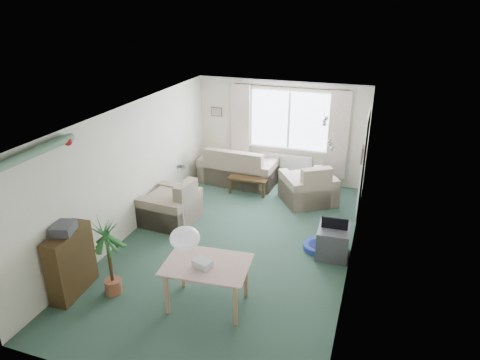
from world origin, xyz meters
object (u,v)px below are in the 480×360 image
(houseplant, at_px, (109,258))
(dining_table, at_px, (208,285))
(bookshelf, at_px, (71,263))
(armchair_left, at_px, (170,201))
(pet_bed, at_px, (318,247))
(armchair_corner, at_px, (308,182))
(tv_cube, at_px, (333,242))
(sofa, at_px, (239,164))
(coffee_table, at_px, (249,184))

(houseplant, distance_m, dining_table, 1.49)
(bookshelf, bearing_deg, houseplant, 11.84)
(armchair_left, distance_m, pet_bed, 2.97)
(houseplant, bearing_deg, armchair_corner, 61.96)
(armchair_corner, bearing_deg, tv_cube, 78.82)
(sofa, bearing_deg, tv_cube, 138.06)
(sofa, relative_size, coffee_table, 2.02)
(armchair_corner, bearing_deg, dining_table, 46.20)
(dining_table, bearing_deg, bookshelf, -169.55)
(armchair_left, bearing_deg, coffee_table, 153.90)
(pet_bed, bearing_deg, bookshelf, -144.27)
(sofa, xyz_separation_m, coffee_table, (0.42, -0.50, -0.25))
(bookshelf, xyz_separation_m, tv_cube, (3.54, 2.25, -0.25))
(armchair_left, xyz_separation_m, dining_table, (1.68, -2.09, -0.11))
(dining_table, bearing_deg, armchair_left, 128.76)
(armchair_left, distance_m, tv_cube, 3.21)
(pet_bed, bearing_deg, armchair_left, 178.03)
(bookshelf, bearing_deg, pet_bed, 31.83)
(armchair_left, xyz_separation_m, houseplant, (0.23, -2.30, 0.17))
(coffee_table, bearing_deg, pet_bed, -45.21)
(armchair_left, height_order, pet_bed, armchair_left)
(coffee_table, distance_m, pet_bed, 2.69)
(armchair_left, distance_m, coffee_table, 2.10)
(armchair_corner, distance_m, coffee_table, 1.37)
(tv_cube, bearing_deg, houseplant, -147.49)
(houseplant, bearing_deg, dining_table, 8.31)
(dining_table, height_order, pet_bed, dining_table)
(sofa, relative_size, dining_table, 1.64)
(coffee_table, height_order, pet_bed, coffee_table)
(houseplant, bearing_deg, tv_cube, 35.15)
(bookshelf, bearing_deg, sofa, 74.56)
(armchair_left, xyz_separation_m, pet_bed, (2.94, -0.10, -0.39))
(armchair_left, xyz_separation_m, coffee_table, (1.05, 1.80, -0.25))
(sofa, height_order, armchair_corner, armchair_corner)
(tv_cube, xyz_separation_m, pet_bed, (-0.26, 0.11, -0.21))
(coffee_table, bearing_deg, tv_cube, -43.15)
(armchair_corner, relative_size, bookshelf, 1.00)
(sofa, relative_size, armchair_left, 1.79)
(armchair_corner, height_order, armchair_left, armchair_corner)
(coffee_table, xyz_separation_m, bookshelf, (-1.39, -4.27, 0.31))
(tv_cube, bearing_deg, dining_table, -131.62)
(sofa, distance_m, dining_table, 4.52)
(bookshelf, xyz_separation_m, pet_bed, (3.28, 2.36, -0.46))
(tv_cube, distance_m, pet_bed, 0.35)
(armchair_corner, xyz_separation_m, houseplant, (-2.17, -4.07, 0.16))
(armchair_left, height_order, houseplant, houseplant)
(tv_cube, bearing_deg, armchair_left, 173.60)
(bookshelf, relative_size, pet_bed, 1.97)
(armchair_left, relative_size, pet_bed, 1.92)
(sofa, distance_m, houseplant, 4.63)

